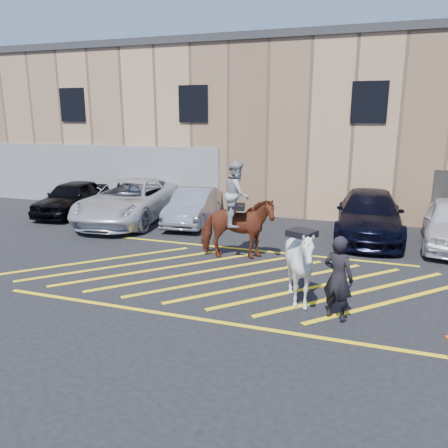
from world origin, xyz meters
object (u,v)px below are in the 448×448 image
(car_blue_suv, at_px, (369,215))
(car_white_pickup, at_px, (129,201))
(mounted_bay, at_px, (237,220))
(car_black_suv, at_px, (72,198))
(handler, at_px, (338,278))
(car_silver_sedan, at_px, (194,206))
(saddled_white, at_px, (301,265))

(car_blue_suv, bearing_deg, car_white_pickup, -177.50)
(car_white_pickup, xyz_separation_m, mounted_bay, (5.45, -3.23, 0.34))
(car_black_suv, height_order, handler, handler)
(handler, bearing_deg, car_white_pickup, -12.09)
(car_black_suv, bearing_deg, car_silver_sedan, -3.28)
(car_white_pickup, bearing_deg, handler, -43.00)
(handler, distance_m, mounted_bay, 4.41)
(car_white_pickup, xyz_separation_m, saddled_white, (7.73, -5.86, 0.10))
(car_white_pickup, distance_m, mounted_bay, 6.35)
(car_black_suv, distance_m, car_white_pickup, 2.99)
(car_blue_suv, bearing_deg, handler, -95.80)
(car_black_suv, distance_m, car_silver_sedan, 5.55)
(car_black_suv, xyz_separation_m, handler, (11.54, -6.68, 0.18))
(car_silver_sedan, relative_size, mounted_bay, 1.41)
(mounted_bay, bearing_deg, car_white_pickup, 149.40)
(car_white_pickup, height_order, mounted_bay, mounted_bay)
(handler, bearing_deg, car_silver_sedan, -24.19)
(mounted_bay, bearing_deg, car_silver_sedan, 128.00)
(saddled_white, bearing_deg, car_blue_suv, 78.06)
(car_blue_suv, bearing_deg, mounted_bay, -134.85)
(saddled_white, bearing_deg, car_black_suv, 149.92)
(handler, xyz_separation_m, mounted_bay, (-3.11, 3.12, 0.27))
(car_silver_sedan, height_order, saddled_white, saddled_white)
(car_white_pickup, xyz_separation_m, handler, (8.57, -6.34, 0.07))
(car_white_pickup, distance_m, saddled_white, 9.70)
(car_silver_sedan, bearing_deg, saddled_white, -57.29)
(car_white_pickup, relative_size, handler, 3.33)
(car_white_pickup, bearing_deg, mounted_bay, -37.09)
(car_white_pickup, height_order, handler, handler)
(car_blue_suv, distance_m, handler, 6.99)
(car_black_suv, xyz_separation_m, car_silver_sedan, (5.55, 0.13, -0.05))
(car_black_suv, xyz_separation_m, car_white_pickup, (2.97, -0.33, 0.11))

